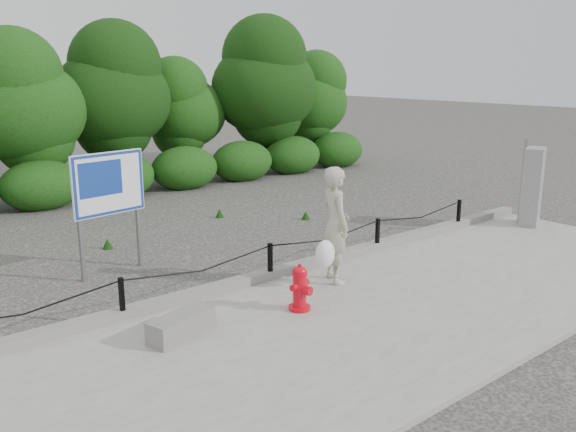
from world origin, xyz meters
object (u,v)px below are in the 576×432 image
at_px(concrete_block, 181,325).
at_px(utility_cabinet, 532,187).
at_px(fire_hydrant, 300,288).
at_px(advertising_sign, 109,189).
at_px(pedestrian, 335,227).

distance_m(concrete_block, utility_cabinet, 8.57).
bearing_deg(concrete_block, fire_hydrant, -9.96).
bearing_deg(utility_cabinet, fire_hydrant, 161.21).
height_order(concrete_block, advertising_sign, advertising_sign).
relative_size(pedestrian, advertising_sign, 0.89).
height_order(pedestrian, advertising_sign, advertising_sign).
distance_m(pedestrian, advertising_sign, 3.71).
xyz_separation_m(fire_hydrant, pedestrian, (1.16, 0.53, 0.58)).
xyz_separation_m(pedestrian, advertising_sign, (-2.42, 2.77, 0.47)).
height_order(utility_cabinet, advertising_sign, advertising_sign).
height_order(fire_hydrant, concrete_block, fire_hydrant).
xyz_separation_m(fire_hydrant, concrete_block, (-1.71, 0.30, -0.17)).
bearing_deg(advertising_sign, utility_cabinet, -27.45).
relative_size(fire_hydrant, pedestrian, 0.36).
height_order(pedestrian, utility_cabinet, pedestrian).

